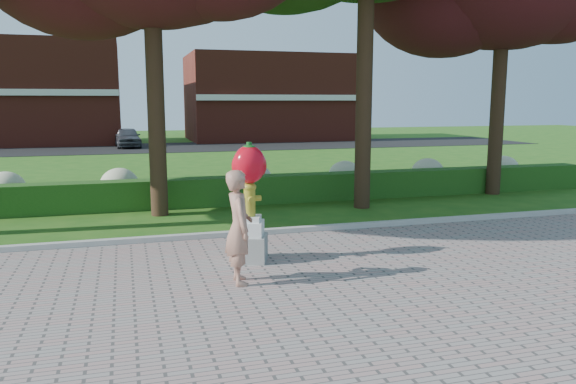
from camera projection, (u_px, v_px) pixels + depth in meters
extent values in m
plane|color=#235916|center=(303.00, 276.00, 9.54)|extent=(100.00, 100.00, 0.00)
cube|color=#ADADA5|center=(261.00, 233.00, 12.37)|extent=(40.00, 0.18, 0.15)
cube|color=#124112|center=(228.00, 191.00, 16.11)|extent=(24.00, 0.70, 0.80)
ellipsoid|color=#BCBB90|center=(6.00, 189.00, 15.37)|extent=(1.10, 1.10, 0.99)
ellipsoid|color=#BCBB90|center=(120.00, 185.00, 16.20)|extent=(1.10, 1.10, 0.99)
ellipsoid|color=#BCBB90|center=(255.00, 180.00, 17.31)|extent=(1.10, 1.10, 0.99)
ellipsoid|color=#BCBB90|center=(345.00, 176.00, 18.14)|extent=(1.10, 1.10, 0.99)
ellipsoid|color=#BCBB90|center=(428.00, 173.00, 18.97)|extent=(1.10, 1.10, 0.99)
ellipsoid|color=#BCBB90|center=(503.00, 170.00, 19.79)|extent=(1.10, 1.10, 0.99)
cube|color=black|center=(170.00, 147.00, 36.07)|extent=(50.00, 8.00, 0.02)
cube|color=maroon|center=(13.00, 93.00, 38.43)|extent=(14.00, 8.00, 7.00)
cube|color=maroon|center=(267.00, 98.00, 43.46)|extent=(12.00, 8.00, 6.40)
cylinder|color=black|center=(156.00, 96.00, 14.18)|extent=(0.44, 0.44, 6.16)
cylinder|color=black|center=(364.00, 75.00, 15.13)|extent=(0.44, 0.44, 7.28)
cylinder|color=black|center=(498.00, 101.00, 17.58)|extent=(0.44, 0.44, 5.88)
cube|color=gray|center=(250.00, 248.00, 10.29)|extent=(0.76, 0.76, 0.48)
cube|color=silver|center=(250.00, 228.00, 10.23)|extent=(0.61, 0.61, 0.27)
cube|color=silver|center=(250.00, 219.00, 10.20)|extent=(0.49, 0.49, 0.10)
cylinder|color=olive|center=(250.00, 202.00, 10.15)|extent=(0.21, 0.21, 0.53)
ellipsoid|color=olive|center=(249.00, 187.00, 10.10)|extent=(0.25, 0.25, 0.17)
cylinder|color=olive|center=(241.00, 199.00, 10.10)|extent=(0.11, 0.10, 0.10)
cylinder|color=olive|center=(258.00, 198.00, 10.18)|extent=(0.11, 0.10, 0.10)
cylinder|color=olive|center=(251.00, 200.00, 10.00)|extent=(0.11, 0.11, 0.11)
cylinder|color=olive|center=(249.00, 183.00, 10.09)|extent=(0.08, 0.08, 0.05)
ellipsoid|color=red|center=(249.00, 164.00, 10.04)|extent=(0.60, 0.53, 0.69)
ellipsoid|color=red|center=(240.00, 166.00, 9.99)|extent=(0.29, 0.29, 0.44)
ellipsoid|color=red|center=(259.00, 165.00, 10.09)|extent=(0.29, 0.29, 0.44)
cylinder|color=#14591B|center=(249.00, 145.00, 9.98)|extent=(0.10, 0.10, 0.11)
ellipsoid|color=#14591B|center=(249.00, 147.00, 9.99)|extent=(0.23, 0.23, 0.08)
imported|color=#AE7963|center=(239.00, 227.00, 8.93)|extent=(0.45, 0.68, 1.84)
imported|color=#45464D|center=(128.00, 137.00, 36.02)|extent=(1.71, 3.81, 1.27)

